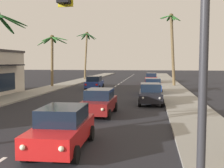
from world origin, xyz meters
TOP-DOWN VIEW (x-y plane):
  - sidewalk_right at (7.80, 20.00)m, footprint 3.20×110.00m
  - sidewalk_left at (-7.80, 20.00)m, footprint 3.20×110.00m
  - lane_markings at (0.41, 20.68)m, footprint 4.28×89.12m
  - traffic_signal_mast at (2.98, 0.13)m, footprint 10.87×0.41m
  - sedan_lead_at_stop_bar at (1.75, 3.10)m, footprint 2.08×4.50m
  - sedan_third_in_queue at (1.81, 10.16)m, footprint 1.95×4.45m
  - sedan_oncoming_far at (-2.02, 26.38)m, footprint 2.05×4.49m
  - sedan_parked_nearest_kerb at (5.06, 37.48)m, footprint 2.08×4.50m
  - sedan_parked_mid_kerb at (5.26, 22.58)m, footprint 1.97×4.46m
  - sedan_parked_far_kerb at (5.05, 15.42)m, footprint 2.07×4.50m
  - palm_left_third at (-8.44, 28.89)m, footprint 4.39×4.51m
  - palm_left_farthest at (-7.43, 44.31)m, footprint 3.99×3.92m
  - palm_right_third at (7.87, 32.27)m, footprint 3.00×3.04m

SIDE VIEW (x-z plane):
  - lane_markings at x=0.41m, z-range 0.00..0.01m
  - sidewalk_right at x=7.80m, z-range 0.00..0.14m
  - sidewalk_left at x=-7.80m, z-range 0.00..0.14m
  - sedan_lead_at_stop_bar at x=1.75m, z-range 0.01..1.69m
  - sedan_third_in_queue at x=1.81m, z-range 0.01..1.69m
  - sedan_oncoming_far at x=-2.02m, z-range 0.01..1.69m
  - sedan_parked_nearest_kerb at x=5.06m, z-range 0.01..1.69m
  - sedan_parked_mid_kerb at x=5.26m, z-range 0.01..1.69m
  - sedan_parked_far_kerb at x=5.05m, z-range 0.01..1.69m
  - traffic_signal_mast at x=2.98m, z-range 1.42..8.32m
  - palm_left_third at x=-8.44m, z-range 1.62..8.76m
  - palm_left_farthest at x=-7.43m, z-range 2.06..11.29m
  - palm_right_third at x=7.87m, z-range 1.69..11.89m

